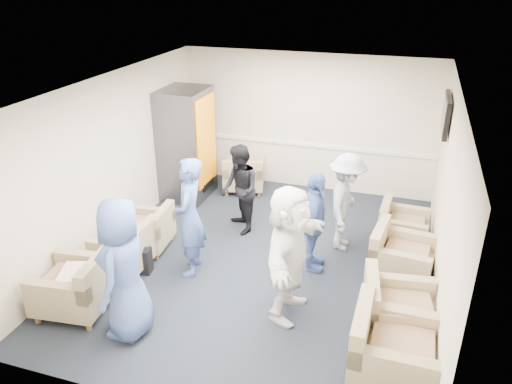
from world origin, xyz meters
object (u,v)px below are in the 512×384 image
(armchair_left_near, at_px, (78,287))
(armchair_left_mid, at_px, (128,248))
(person_front_left, at_px, (124,269))
(person_back_right, at_px, (346,202))
(person_mid_right, at_px, (314,222))
(armchair_right_midfar, at_px, (398,258))
(armchair_left_far, at_px, (148,231))
(armchair_right_midnear, at_px, (395,313))
(armchair_right_far, at_px, (400,227))
(person_front_right, at_px, (289,253))
(vending_machine, at_px, (186,144))
(person_mid_left, at_px, (190,217))
(armchair_corner, at_px, (244,176))
(person_back_left, at_px, (240,190))
(armchair_right_near, at_px, (389,352))

(armchair_left_near, distance_m, armchair_left_mid, 1.12)
(person_front_left, height_order, person_back_right, person_front_left)
(armchair_left_near, relative_size, person_mid_right, 0.63)
(armchair_right_midfar, bearing_deg, person_mid_right, 102.39)
(armchair_left_far, bearing_deg, armchair_right_midnear, 70.42)
(armchair_right_far, xyz_separation_m, person_front_right, (-1.29, -2.27, 0.60))
(armchair_left_far, distance_m, vending_machine, 2.20)
(armchair_right_far, xyz_separation_m, person_mid_right, (-1.20, -1.13, 0.47))
(armchair_left_mid, distance_m, person_mid_left, 1.13)
(armchair_right_midfar, bearing_deg, armchair_right_midnear, -171.70)
(armchair_left_mid, distance_m, armchair_corner, 3.24)
(armchair_right_far, bearing_deg, person_back_left, 100.96)
(armchair_left_far, distance_m, person_mid_left, 1.18)
(armchair_right_near, xyz_separation_m, person_mid_left, (-2.93, 1.32, 0.52))
(person_front_left, bearing_deg, armchair_left_near, -106.80)
(armchair_corner, xyz_separation_m, person_front_right, (1.80, -3.49, 0.59))
(person_front_right, bearing_deg, person_mid_left, 76.62)
(armchair_right_near, height_order, armchair_right_midnear, armchair_right_near)
(armchair_left_near, bearing_deg, armchair_corner, 162.88)
(armchair_left_mid, xyz_separation_m, armchair_right_midfar, (3.87, 0.92, 0.02))
(armchair_left_far, distance_m, armchair_right_far, 4.06)
(armchair_right_near, bearing_deg, armchair_right_midnear, -0.42)
(armchair_right_midfar, bearing_deg, vending_machine, 74.03)
(armchair_corner, distance_m, person_back_left, 1.71)
(armchair_left_near, height_order, person_front_left, person_front_left)
(armchair_right_far, height_order, person_back_left, person_back_left)
(person_front_left, bearing_deg, armchair_right_near, 87.11)
(vending_machine, bearing_deg, person_front_right, -46.97)
(armchair_right_midfar, distance_m, armchair_right_far, 1.01)
(person_back_right, bearing_deg, armchair_right_midfar, -124.50)
(vending_machine, relative_size, person_back_left, 1.38)
(person_mid_left, height_order, person_front_right, person_front_right)
(armchair_corner, bearing_deg, person_front_left, 76.22)
(armchair_left_mid, xyz_separation_m, armchair_left_far, (0.02, 0.59, -0.01))
(armchair_right_midfar, relative_size, person_back_right, 0.59)
(armchair_left_near, height_order, armchair_left_mid, armchair_left_near)
(armchair_right_near, xyz_separation_m, person_back_left, (-2.66, 2.71, 0.39))
(armchair_left_near, distance_m, person_mid_right, 3.34)
(armchair_right_far, distance_m, person_mid_right, 1.72)
(person_front_right, bearing_deg, armchair_right_far, -25.01)
(armchair_right_near, height_order, armchair_corner, armchair_right_near)
(person_mid_left, xyz_separation_m, person_back_right, (2.03, 1.38, -0.10))
(person_back_left, bearing_deg, armchair_left_far, -86.07)
(armchair_left_mid, bearing_deg, armchair_right_near, 73.47)
(armchair_left_near, height_order, armchair_right_midfar, armchair_left_near)
(armchair_left_mid, distance_m, armchair_right_midnear, 3.92)
(person_front_left, relative_size, person_mid_right, 1.17)
(armchair_right_midnear, bearing_deg, vending_machine, 45.48)
(armchair_left_mid, height_order, armchair_right_near, armchair_right_near)
(armchair_left_far, height_order, armchair_right_midnear, armchair_right_midnear)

